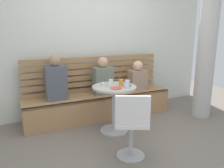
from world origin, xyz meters
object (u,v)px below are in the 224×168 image
at_px(person_adult, 56,80).
at_px(phone_on_table, 128,86).
at_px(plate_small, 116,88).
at_px(white_chair, 132,124).
at_px(cup_water_clear, 111,83).
at_px(person_child_middle, 137,78).
at_px(cafe_table, 114,100).
at_px(cup_tumbler_orange, 121,83).
at_px(booth_bench, 100,106).
at_px(cup_glass_tall, 127,84).
at_px(person_child_left, 103,78).
at_px(cup_espresso_small, 103,84).

bearing_deg(person_adult, phone_on_table, -39.59).
xyz_separation_m(person_adult, plate_small, (0.71, -0.82, -0.03)).
relative_size(white_chair, person_adult, 1.13).
bearing_deg(cup_water_clear, person_child_middle, 35.96).
relative_size(cafe_table, cup_tumbler_orange, 7.40).
xyz_separation_m(cafe_table, white_chair, (-0.16, -0.81, -0.05)).
xyz_separation_m(booth_bench, phone_on_table, (0.15, -0.75, 0.52)).
distance_m(cup_tumbler_orange, phone_on_table, 0.11).
distance_m(person_adult, phone_on_table, 1.21).
xyz_separation_m(person_adult, cup_glass_tall, (0.88, -0.85, 0.02)).
xyz_separation_m(white_chair, cup_glass_tall, (0.29, 0.63, 0.34)).
bearing_deg(white_chair, cup_glass_tall, 65.58).
distance_m(cafe_table, person_child_left, 0.70).
relative_size(booth_bench, cafe_table, 3.65).
relative_size(white_chair, cup_water_clear, 7.73).
bearing_deg(cup_glass_tall, white_chair, -114.42).
distance_m(person_child_left, person_child_middle, 0.71).
distance_m(white_chair, cup_water_clear, 0.87).
relative_size(white_chair, cup_glass_tall, 7.08).
bearing_deg(plate_small, person_child_left, 80.59).
distance_m(cafe_table, person_child_middle, 1.03).
bearing_deg(plate_small, person_adult, 130.85).
bearing_deg(person_child_left, booth_bench, -171.83).
bearing_deg(cup_glass_tall, cafe_table, 126.32).
distance_m(booth_bench, cafe_table, 0.72).
height_order(person_child_middle, cup_espresso_small, person_child_middle).
bearing_deg(cafe_table, person_adult, 137.97).
distance_m(person_child_middle, cup_glass_tall, 1.05).
relative_size(person_child_middle, phone_on_table, 4.12).
xyz_separation_m(booth_bench, cup_glass_tall, (0.10, -0.83, 0.58)).
height_order(person_child_middle, cup_tumbler_orange, person_child_middle).
height_order(cup_tumbler_orange, phone_on_table, cup_tumbler_orange).
bearing_deg(cup_espresso_small, person_child_left, 67.22).
xyz_separation_m(white_chair, cup_espresso_small, (0.01, 0.90, 0.30)).
relative_size(white_chair, cup_espresso_small, 15.18).
relative_size(cup_water_clear, plate_small, 0.65).
xyz_separation_m(booth_bench, cafe_table, (-0.03, -0.65, 0.30)).
bearing_deg(white_chair, plate_small, 80.01).
bearing_deg(person_adult, cup_tumbler_orange, -39.53).
bearing_deg(white_chair, person_child_left, 80.33).
xyz_separation_m(person_adult, cup_water_clear, (0.69, -0.68, 0.02)).
height_order(booth_bench, plate_small, plate_small).
distance_m(cafe_table, cup_tumbler_orange, 0.29).
bearing_deg(booth_bench, person_child_left, 8.17).
relative_size(cafe_table, person_child_left, 1.09).
distance_m(cafe_table, plate_small, 0.27).
xyz_separation_m(person_child_left, person_child_middle, (0.71, -0.04, -0.05)).
bearing_deg(white_chair, person_child_middle, 56.07).
relative_size(cup_tumbler_orange, phone_on_table, 0.71).
height_order(cafe_table, person_child_left, person_child_left).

